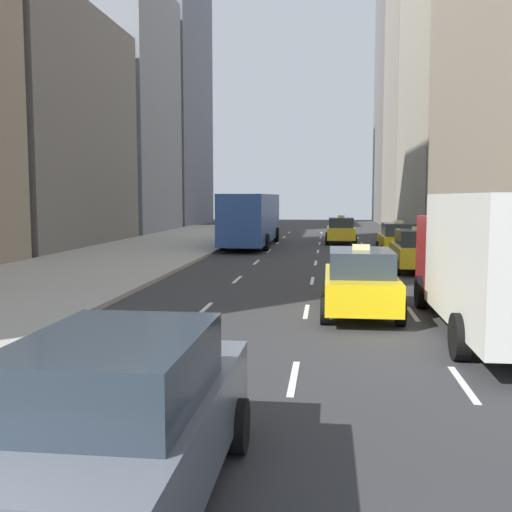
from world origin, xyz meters
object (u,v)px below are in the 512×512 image
at_px(sedan_black_near, 124,420).
at_px(city_bus, 252,218).
at_px(taxi_third, 341,230).
at_px(box_truck, 494,259).
at_px(taxi_fourth, 398,239).
at_px(taxi_lead, 360,282).
at_px(taxi_second, 416,250).

xyz_separation_m(sedan_black_near, city_bus, (-2.81, 31.79, 0.87)).
relative_size(taxi_third, sedan_black_near, 0.99).
xyz_separation_m(taxi_third, box_truck, (2.80, -26.46, 0.83)).
distance_m(taxi_fourth, sedan_black_near, 27.00).
relative_size(taxi_lead, sedan_black_near, 0.99).
bearing_deg(box_truck, taxi_second, 90.00).
xyz_separation_m(taxi_lead, taxi_third, (0.00, 24.41, 0.00)).
height_order(taxi_third, taxi_fourth, same).
distance_m(taxi_second, taxi_fourth, 6.58).
bearing_deg(taxi_third, box_truck, -83.96).
bearing_deg(box_truck, taxi_third, 96.04).
xyz_separation_m(sedan_black_near, box_truck, (5.60, 8.17, 0.79)).
xyz_separation_m(taxi_lead, box_truck, (2.80, -2.05, 0.83)).
height_order(sedan_black_near, box_truck, box_truck).
distance_m(taxi_fourth, box_truck, 18.26).
xyz_separation_m(taxi_fourth, city_bus, (-8.41, 5.38, 0.91)).
height_order(taxi_second, taxi_fourth, same).
height_order(taxi_second, city_bus, city_bus).
distance_m(taxi_second, sedan_black_near, 20.61).
bearing_deg(taxi_fourth, taxi_second, -90.00).
distance_m(taxi_fourth, city_bus, 10.03).
bearing_deg(box_truck, sedan_black_near, -124.42).
bearing_deg(taxi_fourth, box_truck, -90.00).
bearing_deg(sedan_black_near, box_truck, 55.58).
height_order(taxi_fourth, sedan_black_near, taxi_fourth).
bearing_deg(taxi_second, taxi_third, 100.71).
distance_m(taxi_third, box_truck, 26.62).
bearing_deg(sedan_black_near, taxi_fourth, 78.03).
relative_size(taxi_lead, taxi_fourth, 1.00).
relative_size(taxi_fourth, city_bus, 0.38).
relative_size(city_bus, box_truck, 1.38).
bearing_deg(taxi_lead, taxi_fourth, 80.18).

